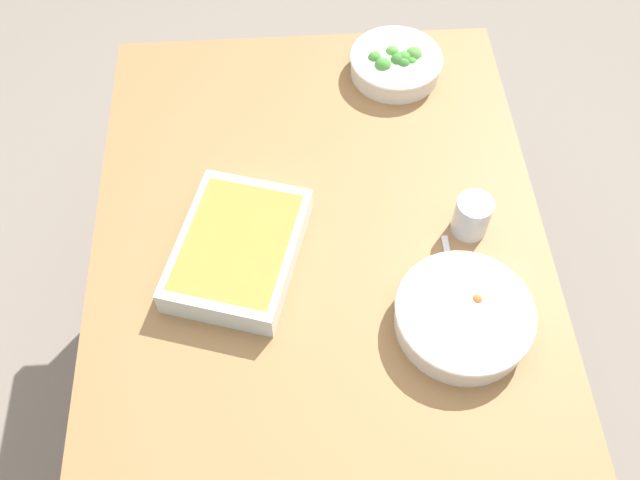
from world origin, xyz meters
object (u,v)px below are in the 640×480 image
stew_bowl (464,316)px  spoon_by_stew (454,286)px  baking_dish (238,248)px  drink_cup (472,217)px  broccoli_bowl (396,63)px

stew_bowl → spoon_by_stew: stew_bowl is taller
spoon_by_stew → baking_dish: bearing=77.3°
drink_cup → stew_bowl: bearing=166.1°
stew_bowl → baking_dish: same height
spoon_by_stew → stew_bowl: bearing=180.0°
drink_cup → spoon_by_stew: size_ratio=0.49×
stew_bowl → baking_dish: 0.44m
stew_bowl → baking_dish: (0.17, 0.41, 0.00)m
broccoli_bowl → drink_cup: drink_cup is taller
baking_dish → spoon_by_stew: 0.42m
baking_dish → spoon_by_stew: bearing=-102.7°
baking_dish → spoon_by_stew: baking_dish is taller
baking_dish → spoon_by_stew: (-0.09, -0.41, -0.03)m
stew_bowl → broccoli_bowl: broccoli_bowl is taller
baking_dish → broccoli_bowl: bearing=-36.7°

